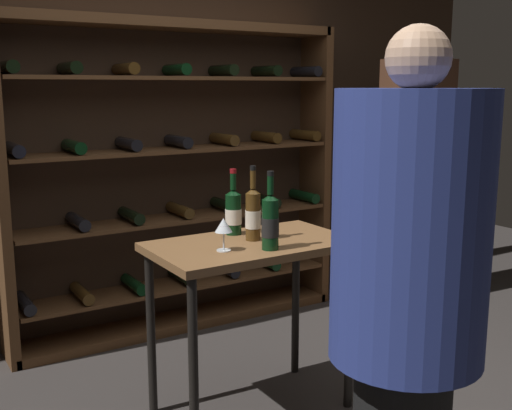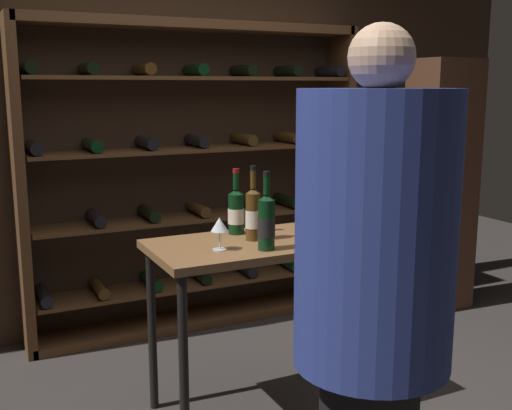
{
  "view_description": "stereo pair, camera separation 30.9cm",
  "coord_description": "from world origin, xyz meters",
  "views": [
    {
      "loc": [
        -1.64,
        -2.29,
        1.65
      ],
      "look_at": [
        -0.04,
        0.28,
        1.08
      ],
      "focal_mm": 43.98,
      "sensor_mm": 36.0,
      "label": 1
    },
    {
      "loc": [
        -1.37,
        -2.44,
        1.65
      ],
      "look_at": [
        -0.04,
        0.28,
        1.08
      ],
      "focal_mm": 43.98,
      "sensor_mm": 36.0,
      "label": 2
    }
  ],
  "objects": [
    {
      "name": "wine_bottle_black_capsule",
      "position": [
        -0.07,
        0.1,
        1.03
      ],
      "size": [
        0.08,
        0.08,
        0.37
      ],
      "color": "black",
      "rests_on": "tasting_table"
    },
    {
      "name": "tasting_table",
      "position": [
        -0.07,
        0.27,
        0.78
      ],
      "size": [
        0.99,
        0.58,
        0.9
      ],
      "color": "brown",
      "rests_on": "ground"
    },
    {
      "name": "display_cabinet",
      "position": [
        1.88,
        1.07,
        0.92
      ],
      "size": [
        0.44,
        0.36,
        1.85
      ],
      "primitive_type": "cube",
      "color": "#4C2D1E",
      "rests_on": "ground"
    },
    {
      "name": "person_guest_khaki",
      "position": [
        -0.23,
        -0.94,
        1.01
      ],
      "size": [
        0.49,
        0.49,
        1.83
      ],
      "rotation": [
        0.0,
        0.0,
        2.91
      ],
      "color": "black",
      "rests_on": "ground"
    },
    {
      "name": "wine_bottle_amber_reserve",
      "position": [
        -0.04,
        0.29,
        1.03
      ],
      "size": [
        0.08,
        0.08,
        0.37
      ],
      "color": "#4C3314",
      "rests_on": "tasting_table"
    },
    {
      "name": "wine_bottle_green_slim",
      "position": [
        -0.06,
        0.45,
        1.02
      ],
      "size": [
        0.09,
        0.09,
        0.34
      ],
      "color": "black",
      "rests_on": "tasting_table"
    },
    {
      "name": "wine_glass_stemmed_center",
      "position": [
        -0.27,
        0.19,
        1.01
      ],
      "size": [
        0.08,
        0.08,
        0.16
      ],
      "color": "silver",
      "rests_on": "tasting_table"
    },
    {
      "name": "wine_rack",
      "position": [
        0.13,
        1.53,
        1.04
      ],
      "size": [
        2.36,
        0.32,
        2.07
      ],
      "color": "brown",
      "rests_on": "ground"
    },
    {
      "name": "back_wall",
      "position": [
        0.0,
        1.74,
        1.44
      ],
      "size": [
        5.82,
        0.1,
        2.88
      ],
      "primitive_type": "cube",
      "color": "#3D2B1E",
      "rests_on": "ground"
    }
  ]
}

